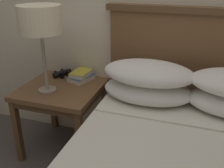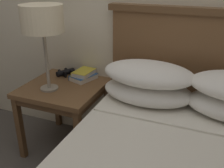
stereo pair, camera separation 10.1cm
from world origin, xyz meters
The scene contains 5 objects.
nightstand centered at (-0.52, 0.76, 0.48)m, with size 0.58×0.58×0.56m.
table_lamp centered at (-0.58, 0.66, 1.06)m, with size 0.29×0.29×0.61m.
book_on_nightstand centered at (-0.44, 0.92, 0.58)m, with size 0.20×0.23×0.04m.
book_stacked_on_top centered at (-0.44, 0.93, 0.62)m, with size 0.15×0.19×0.04m.
binoculars_pair centered at (-0.62, 0.95, 0.58)m, with size 0.16×0.16×0.05m.
Camera 2 is at (0.51, -0.80, 1.38)m, focal length 42.00 mm.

